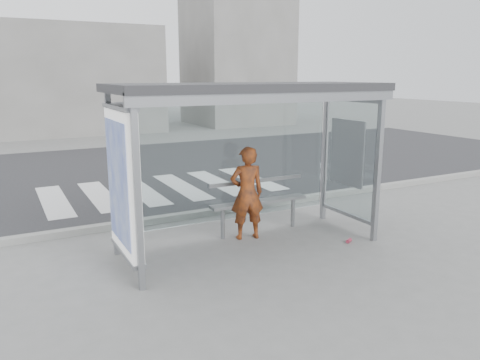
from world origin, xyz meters
name	(u,v)px	position (x,y,z in m)	size (l,w,h in m)	color
ground	(250,247)	(0.00, 0.00, 0.00)	(80.00, 80.00, 0.00)	slate
road	(135,171)	(0.00, 7.00, 0.00)	(30.00, 10.00, 0.01)	#28282B
curb	(203,213)	(0.00, 1.95, 0.06)	(30.00, 0.18, 0.12)	gray
crosswalk	(162,189)	(0.00, 4.50, 0.00)	(5.55, 3.00, 0.00)	silver
bus_shelter	(227,126)	(-0.37, 0.06, 1.98)	(4.25, 1.65, 2.62)	gray
building_center	(71,80)	(0.00, 18.00, 2.50)	(8.00, 5.00, 5.00)	slate
building_right	(236,61)	(9.00, 18.00, 3.50)	(5.00, 5.00, 7.00)	slate
person	(247,193)	(0.16, 0.41, 0.80)	(0.58, 0.38, 1.59)	#CE5213
bench	(259,202)	(0.49, 0.58, 0.56)	(1.84, 0.23, 0.95)	slate
soda_can	(349,241)	(1.56, -0.59, 0.03)	(0.07, 0.07, 0.12)	#DC405E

